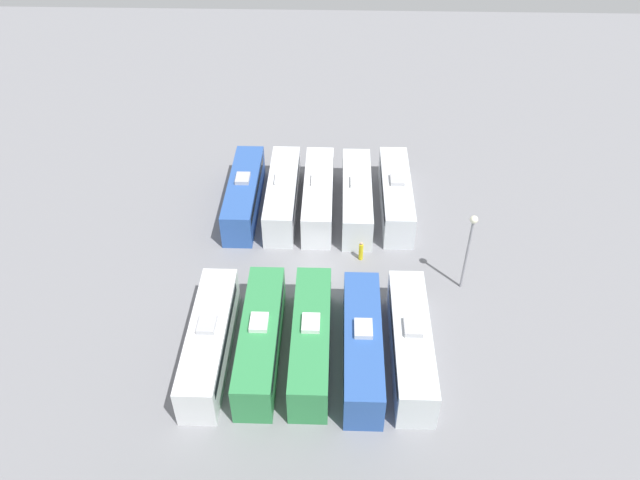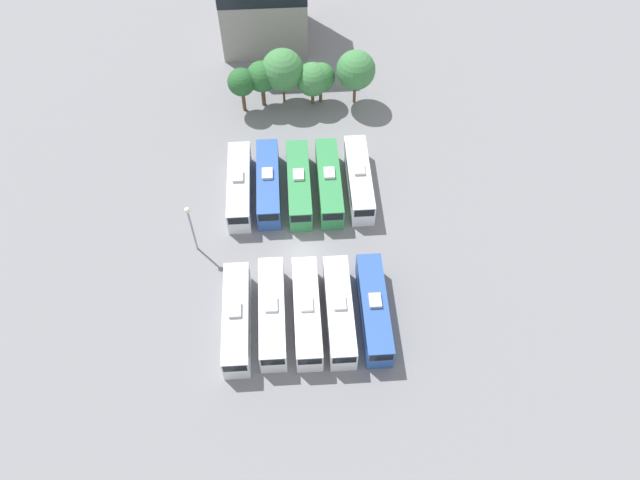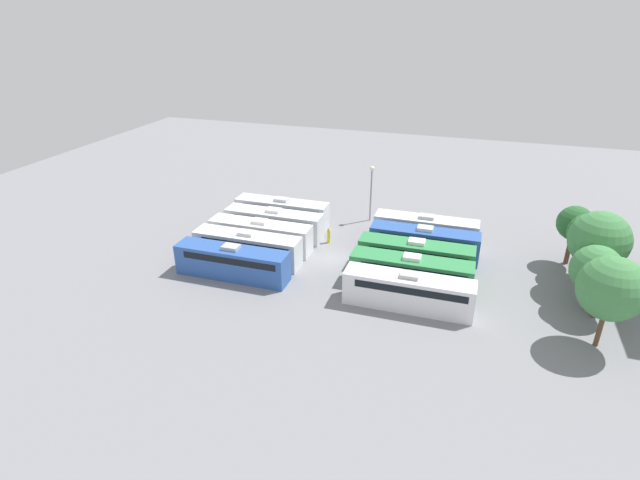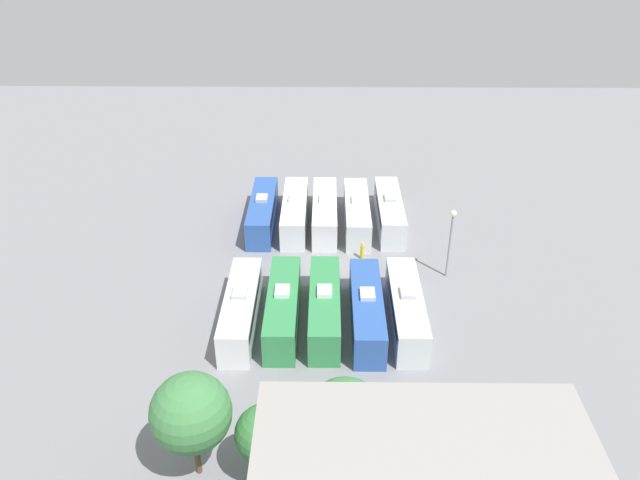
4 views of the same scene
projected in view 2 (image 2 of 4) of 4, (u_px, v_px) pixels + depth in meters
The scene contains 19 objects.
ground_plane at pixel (303, 252), 67.50m from camera, with size 116.87×116.87×0.00m, color gray.
bus_0 at pixel (237, 318), 60.79m from camera, with size 2.55×11.30×3.40m.
bus_1 at pixel (272, 312), 61.16m from camera, with size 2.55×11.30×3.40m.
bus_2 at pixel (307, 312), 61.20m from camera, with size 2.55×11.30×3.40m.
bus_3 at pixel (339, 310), 61.28m from camera, with size 2.55×11.30×3.40m.
bus_4 at pixel (374, 308), 61.43m from camera, with size 2.55×11.30×3.40m.
bus_5 at pixel (239, 186), 70.89m from camera, with size 2.55×11.30×3.40m.
bus_6 at pixel (268, 183), 71.16m from camera, with size 2.55×11.30×3.40m.
bus_7 at pixel (299, 184), 71.06m from camera, with size 2.55×11.30×3.40m.
bus_8 at pixel (329, 182), 71.22m from camera, with size 2.55×11.30×3.40m.
bus_9 at pixel (359, 179), 71.52m from camera, with size 2.55×11.30×3.40m.
worker_person at pixel (269, 263), 65.61m from camera, with size 0.36×0.36×1.78m.
light_pole at pixel (190, 221), 63.88m from camera, with size 0.60×0.60×6.94m.
tree_0 at pixel (241, 82), 77.19m from camera, with size 3.49×3.49×6.26m.
tree_1 at pixel (262, 77), 77.76m from camera, with size 3.87×3.87×6.48m.
tree_2 at pixel (282, 70), 77.58m from camera, with size 5.29×5.29×7.78m.
tree_3 at pixel (312, 79), 78.36m from camera, with size 4.26×4.26×6.06m.
tree_4 at pixel (321, 77), 78.64m from camera, with size 3.64×3.64×5.73m.
tree_5 at pixel (356, 70), 77.53m from camera, with size 4.93×4.93×7.63m.
Camera 2 is at (-0.59, -38.86, 55.23)m, focal length 35.00 mm.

